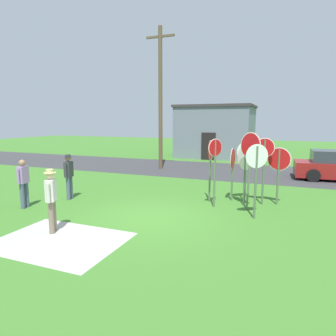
# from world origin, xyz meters

# --- Properties ---
(ground_plane) EXTENTS (80.00, 80.00, 0.00)m
(ground_plane) POSITION_xyz_m (0.00, 0.00, 0.00)
(ground_plane) COLOR #3D7528
(street_asphalt) EXTENTS (60.00, 6.40, 0.01)m
(street_asphalt) POSITION_xyz_m (0.00, 9.63, 0.00)
(street_asphalt) COLOR #38383A
(street_asphalt) RESTS_ON ground
(concrete_path) EXTENTS (3.20, 2.40, 0.01)m
(concrete_path) POSITION_xyz_m (-1.32, -2.56, 0.00)
(concrete_path) COLOR #ADAAA3
(concrete_path) RESTS_ON ground
(building_background) EXTENTS (6.08, 5.10, 4.24)m
(building_background) POSITION_xyz_m (-1.73, 16.61, 2.13)
(building_background) COLOR slate
(building_background) RESTS_ON ground
(utility_pole) EXTENTS (1.80, 0.24, 8.52)m
(utility_pole) POSITION_xyz_m (-3.47, 8.93, 4.44)
(utility_pole) COLOR brown
(utility_pole) RESTS_ON ground
(stop_sign_rear_left) EXTENTS (0.68, 0.07, 2.41)m
(stop_sign_rear_left) POSITION_xyz_m (3.15, 2.82, 1.62)
(stop_sign_rear_left) COLOR #51664C
(stop_sign_rear_left) RESTS_ON ground
(stop_sign_low_front) EXTENTS (0.63, 0.55, 2.11)m
(stop_sign_low_front) POSITION_xyz_m (2.54, 2.51, 1.45)
(stop_sign_low_front) COLOR #51664C
(stop_sign_low_front) RESTS_ON ground
(stop_sign_leaning_right) EXTENTS (0.07, 0.84, 2.01)m
(stop_sign_leaning_right) POSITION_xyz_m (2.03, 2.96, 1.37)
(stop_sign_leaning_right) COLOR #51664C
(stop_sign_leaning_right) RESTS_ON ground
(stop_sign_tallest) EXTENTS (0.73, 0.57, 2.63)m
(stop_sign_tallest) POSITION_xyz_m (2.75, 2.02, 1.83)
(stop_sign_tallest) COLOR #51664C
(stop_sign_tallest) RESTS_ON ground
(stop_sign_center_cluster) EXTENTS (0.34, 0.67, 2.30)m
(stop_sign_center_cluster) POSITION_xyz_m (1.28, 2.49, 1.57)
(stop_sign_center_cluster) COLOR #51664C
(stop_sign_center_cluster) RESTS_ON ground
(stop_sign_rear_right) EXTENTS (0.35, 0.52, 2.40)m
(stop_sign_rear_right) POSITION_xyz_m (1.60, 1.86, 1.59)
(stop_sign_rear_right) COLOR #51664C
(stop_sign_rear_right) RESTS_ON ground
(stop_sign_nearest) EXTENTS (0.61, 0.42, 2.32)m
(stop_sign_nearest) POSITION_xyz_m (3.05, 1.11, 1.58)
(stop_sign_nearest) COLOR #51664C
(stop_sign_nearest) RESTS_ON ground
(stop_sign_leaning_left) EXTENTS (0.63, 0.46, 2.26)m
(stop_sign_leaning_left) POSITION_xyz_m (2.49, 3.09, 1.55)
(stop_sign_leaning_left) COLOR #51664C
(stop_sign_leaning_left) RESTS_ON ground
(stop_sign_far_back) EXTENTS (0.81, 0.19, 2.07)m
(stop_sign_far_back) POSITION_xyz_m (3.64, 3.02, 1.42)
(stop_sign_far_back) COLOR #51664C
(stop_sign_far_back) RESTS_ON ground
(person_in_blue) EXTENTS (0.27, 0.56, 1.69)m
(person_in_blue) POSITION_xyz_m (-4.48, -0.69, 0.95)
(person_in_blue) COLOR #4C5670
(person_in_blue) RESTS_ON ground
(person_with_sunhat) EXTENTS (0.36, 0.52, 1.74)m
(person_with_sunhat) POSITION_xyz_m (-1.91, -2.13, 0.98)
(person_with_sunhat) COLOR #7A6B56
(person_with_sunhat) RESTS_ON ground
(person_in_teal) EXTENTS (0.32, 0.56, 1.74)m
(person_in_teal) POSITION_xyz_m (-3.82, 0.83, 0.98)
(person_in_teal) COLOR #4C5670
(person_in_teal) RESTS_ON ground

